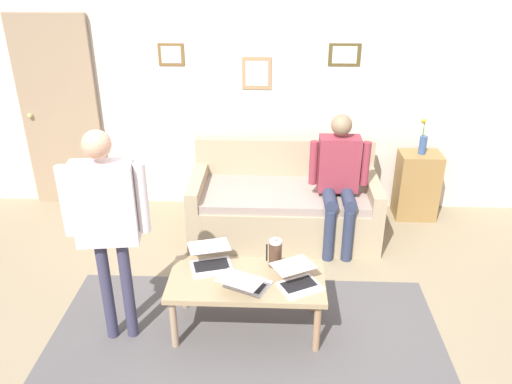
% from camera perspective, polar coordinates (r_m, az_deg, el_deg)
% --- Properties ---
extents(ground_plane, '(7.68, 7.68, 0.00)m').
position_cam_1_polar(ground_plane, '(3.95, -0.09, -15.42)').
color(ground_plane, gray).
extents(area_rug, '(2.89, 1.45, 0.01)m').
position_cam_1_polar(area_rug, '(3.91, -1.11, -15.89)').
color(area_rug, '#545151').
rests_on(area_rug, ground_plane).
extents(back_wall, '(7.04, 0.11, 2.70)m').
position_cam_1_polar(back_wall, '(5.33, 0.94, 12.07)').
color(back_wall, beige).
rests_on(back_wall, ground_plane).
extents(interior_door, '(0.82, 0.09, 2.05)m').
position_cam_1_polar(interior_door, '(5.80, -21.17, 8.14)').
color(interior_door, '#9D8365').
rests_on(interior_door, ground_plane).
extents(couch, '(1.81, 0.89, 0.88)m').
position_cam_1_polar(couch, '(5.05, 3.14, -1.39)').
color(couch, tan).
rests_on(couch, ground_plane).
extents(coffee_table, '(1.13, 0.56, 0.45)m').
position_cam_1_polar(coffee_table, '(3.74, -1.07, -10.34)').
color(coffee_table, '#9C8561').
rests_on(coffee_table, ground_plane).
extents(laptop_left, '(0.40, 0.41, 0.12)m').
position_cam_1_polar(laptop_left, '(3.59, -1.21, -10.16)').
color(laptop_left, silver).
rests_on(laptop_left, coffee_table).
extents(laptop_center, '(0.40, 0.42, 0.12)m').
position_cam_1_polar(laptop_center, '(3.64, 4.70, -9.73)').
color(laptop_center, silver).
rests_on(laptop_center, coffee_table).
extents(laptop_right, '(0.39, 0.41, 0.14)m').
position_cam_1_polar(laptop_right, '(3.84, -5.12, -7.61)').
color(laptop_right, silver).
rests_on(laptop_right, coffee_table).
extents(french_press, '(0.12, 0.10, 0.25)m').
position_cam_1_polar(french_press, '(3.79, 2.18, -6.87)').
color(french_press, '#4C3323').
rests_on(french_press, coffee_table).
extents(side_shelf, '(0.42, 0.32, 0.71)m').
position_cam_1_polar(side_shelf, '(5.59, 17.65, 0.73)').
color(side_shelf, olive).
rests_on(side_shelf, ground_plane).
extents(flower_vase, '(0.09, 0.08, 0.38)m').
position_cam_1_polar(flower_vase, '(5.41, 18.30, 5.73)').
color(flower_vase, '#37558A').
rests_on(flower_vase, side_shelf).
extents(person_standing, '(0.57, 0.23, 1.60)m').
position_cam_1_polar(person_standing, '(3.48, -16.52, -2.32)').
color(person_standing, '#393751').
rests_on(person_standing, ground_plane).
extents(person_seated, '(0.55, 0.51, 1.28)m').
position_cam_1_polar(person_seated, '(4.70, 9.33, 1.86)').
color(person_seated, '#2D364F').
rests_on(person_seated, ground_plane).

